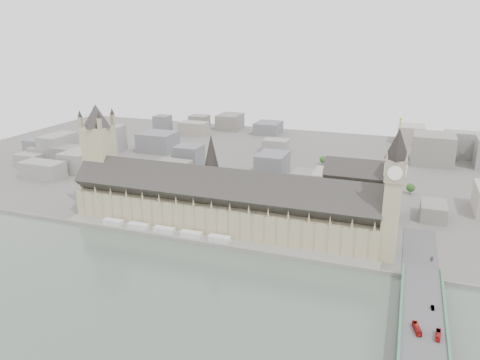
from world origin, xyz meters
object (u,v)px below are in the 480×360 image
(westminster_bridge, at_px, (422,337))
(red_bus_north, at_px, (417,329))
(westminster_abbey, at_px, (363,189))
(car_approach, at_px, (432,259))
(car_silver, at_px, (433,307))
(palace_of_westminster, at_px, (220,204))
(elizabeth_tower, at_px, (394,186))
(victoria_tower, at_px, (100,153))
(red_bus_south, at_px, (438,335))

(westminster_bridge, bearing_deg, red_bus_north, -134.16)
(westminster_abbey, bearing_deg, car_approach, -59.38)
(westminster_bridge, bearing_deg, car_silver, 76.64)
(westminster_bridge, xyz_separation_m, red_bus_north, (-3.49, -3.59, 6.71))
(palace_of_westminster, height_order, elizabeth_tower, elizabeth_tower)
(victoria_tower, height_order, car_approach, victoria_tower)
(car_silver, bearing_deg, red_bus_south, -87.88)
(elizabeth_tower, bearing_deg, red_bus_north, -78.30)
(westminster_abbey, distance_m, red_bus_north, 192.54)
(westminster_abbey, relative_size, car_approach, 12.65)
(car_silver, bearing_deg, red_bus_north, -110.40)
(westminster_abbey, bearing_deg, westminster_bridge, -74.36)
(westminster_bridge, distance_m, car_approach, 85.95)
(red_bus_south, bearing_deg, elizabeth_tower, 111.36)
(palace_of_westminster, relative_size, westminster_abbey, 3.90)
(westminster_bridge, xyz_separation_m, car_approach, (6.34, 85.51, 5.91))
(elizabeth_tower, bearing_deg, car_silver, -68.38)
(palace_of_westminster, xyz_separation_m, red_bus_north, (158.51, -110.79, -10.87))
(elizabeth_tower, relative_size, victoria_tower, 1.07)
(elizabeth_tower, distance_m, red_bus_south, 115.42)
(palace_of_westminster, relative_size, red_bus_south, 26.21)
(westminster_abbey, bearing_deg, car_silver, -70.70)
(red_bus_north, bearing_deg, red_bus_south, -24.70)
(westminster_bridge, height_order, car_approach, car_approach)
(car_silver, distance_m, car_approach, 63.68)
(westminster_bridge, bearing_deg, westminster_abbey, 105.64)
(victoria_tower, height_order, westminster_bridge, victoria_tower)
(westminster_abbey, xyz_separation_m, red_bus_south, (58.03, -188.04, -13.42))
(palace_of_westminster, xyz_separation_m, car_approach, (168.34, -21.69, -11.68))
(car_approach, bearing_deg, victoria_tower, -176.93)
(red_bus_north, bearing_deg, victoria_tower, 143.22)
(palace_of_westminster, height_order, westminster_abbey, westminster_abbey)
(westminster_abbey, bearing_deg, victoria_tower, -163.50)
(elizabeth_tower, xyz_separation_m, victoria_tower, (-260.00, 18.00, -2.88))
(red_bus_south, distance_m, car_silver, 27.45)
(westminster_bridge, bearing_deg, car_approach, 85.76)
(red_bus_north, height_order, red_bus_south, red_bus_north)
(victoria_tower, distance_m, car_silver, 306.56)
(westminster_bridge, distance_m, car_silver, 23.22)
(red_bus_south, xyz_separation_m, car_silver, (-1.76, 27.39, -0.61))
(elizabeth_tower, bearing_deg, red_bus_south, -72.97)
(palace_of_westminster, xyz_separation_m, westminster_abbey, (110.92, 75.30, 2.38))
(palace_of_westminster, height_order, red_bus_north, palace_of_westminster)
(victoria_tower, height_order, red_bus_north, victoria_tower)
(palace_of_westminster, bearing_deg, red_bus_south, -33.71)
(elizabeth_tower, relative_size, car_silver, 22.29)
(palace_of_westminster, height_order, car_silver, palace_of_westminster)
(westminster_abbey, xyz_separation_m, car_silver, (56.27, -160.65, -14.04))
(elizabeth_tower, height_order, car_silver, elizabeth_tower)
(elizabeth_tower, xyz_separation_m, red_bus_south, (30.95, -101.04, -46.43))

